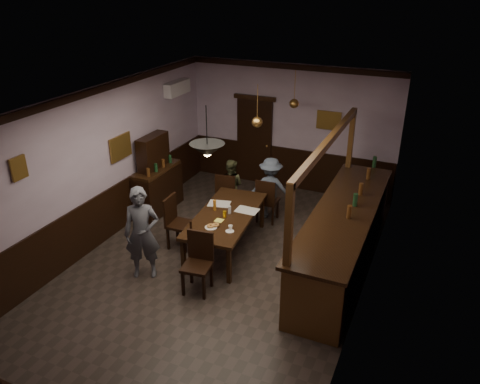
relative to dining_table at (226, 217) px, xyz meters
The scene contains 31 objects.
room 1.11m from the dining_table, 78.98° to the right, with size 5.01×8.01×3.01m.
dining_table is the anchor object (origin of this frame).
chair_far_left 1.35m from the dining_table, 115.00° to the left, with size 0.51×0.51×1.00m.
chair_far_right 1.35m from the dining_table, 76.40° to the left, with size 0.44×0.44×0.98m.
chair_near 1.32m from the dining_table, 84.37° to the right, with size 0.50×0.50×1.03m.
chair_side 0.96m from the dining_table, 162.46° to the right, with size 0.47×0.47×1.03m.
person_standing 1.64m from the dining_table, 124.28° to the right, with size 0.61×0.40×1.66m, color #4C4F57.
person_seated_left 1.62m from the dining_table, 111.94° to the left, with size 0.58×0.45×1.20m, color #4E5231.
person_seated_right 1.61m from the dining_table, 79.56° to the left, with size 0.87×0.50×1.34m, color slate.
newspaper_left 0.44m from the dining_table, 132.64° to the left, with size 0.42×0.30×0.01m, color silver.
newspaper_right 0.42m from the dining_table, 42.44° to the left, with size 0.42×0.30×0.01m, color silver.
napkin 0.29m from the dining_table, 89.71° to the right, with size 0.15×0.15×0.00m, color #F2EC59.
saucer 0.67m from the dining_table, 58.43° to the right, with size 0.15×0.15×0.01m, color white.
coffee_cup 0.62m from the dining_table, 56.64° to the right, with size 0.08×0.08×0.07m, color white.
pastry_plate 0.59m from the dining_table, 90.83° to the right, with size 0.22×0.22×0.01m, color white.
pastry_ring_a 0.59m from the dining_table, 92.21° to the right, with size 0.13×0.13×0.04m, color #C68C47.
pastry_ring_b 0.52m from the dining_table, 84.70° to the right, with size 0.13×0.13×0.04m, color #C68C47.
soda_can 0.18m from the dining_table, 73.60° to the right, with size 0.07×0.07×0.12m, color #EDAB14.
beer_glass 0.31m from the dining_table, 167.53° to the left, with size 0.06×0.06×0.20m, color #BF721E.
water_glass 0.16m from the dining_table, 38.35° to the left, with size 0.06×0.06×0.15m, color silver.
pepper_mill 0.82m from the dining_table, 113.64° to the right, with size 0.04×0.04×0.14m, color black.
sideboard 2.23m from the dining_table, 157.76° to the left, with size 0.47×1.31×1.73m.
bar_counter 2.16m from the dining_table, ahead, with size 0.99×4.25×2.38m.
door_back 3.32m from the dining_table, 103.25° to the left, with size 0.90×0.06×2.10m, color black.
ac_unit 3.58m from the dining_table, 135.92° to the left, with size 0.20×0.85×0.30m.
picture_left_small 3.60m from the dining_table, 134.79° to the right, with size 0.04×0.28×0.36m.
picture_left_large 2.53m from the dining_table, behind, with size 0.04×0.62×0.48m.
picture_back 3.57m from the dining_table, 72.08° to the left, with size 0.55×0.04×0.42m.
pendant_iron 1.79m from the dining_table, 84.25° to the right, with size 0.56×0.56×0.83m.
pendant_brass_mid 1.86m from the dining_table, 74.63° to the left, with size 0.20×0.20×0.81m.
pendant_brass_far 2.99m from the dining_table, 79.85° to the left, with size 0.20×0.20×0.81m.
Camera 1 is at (3.23, -6.19, 4.80)m, focal length 35.00 mm.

